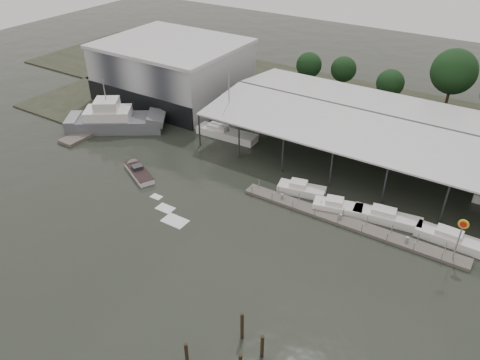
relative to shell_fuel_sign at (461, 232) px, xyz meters
The scene contains 15 objects.
ground 29.06m from the shell_fuel_sign, 159.69° to the right, with size 200.00×200.00×0.00m, color #252A22.
land_strip_far 42.05m from the shell_fuel_sign, 130.15° to the left, with size 140.00×30.00×0.30m.
land_strip_west 70.03m from the shell_fuel_sign, 163.37° to the left, with size 20.00×40.00×0.30m.
storage_warehouse 58.52m from the shell_fuel_sign, 160.06° to the left, with size 24.50×20.50×10.50m.
covered_boat_shed 20.71m from the shell_fuel_sign, 119.05° to the left, with size 58.24×24.00×6.96m.
trawler_dock 57.26m from the shell_fuel_sign, behind, with size 3.00×18.00×0.50m.
floating_dock 12.57m from the shell_fuel_sign, behind, with size 28.00×2.00×1.40m.
shell_fuel_sign is the anchor object (origin of this frame).
grey_trawler 54.50m from the shell_fuel_sign, behind, with size 16.20×13.30×8.84m.
white_sailboat 38.95m from the shell_fuel_sign, 163.45° to the left, with size 10.35×3.09×13.22m.
speedboat_underway 41.98m from the shell_fuel_sign, behind, with size 17.06×9.60×2.00m.
moored_cruiser_0 20.26m from the shell_fuel_sign, behind, with size 6.55×3.49×1.70m.
moored_cruiser_1 14.69m from the shell_fuel_sign, behind, with size 6.38×3.61×1.70m.
moored_cruiser_2 9.47m from the shell_fuel_sign, 159.75° to the left, with size 8.34×3.29×1.70m.
moored_cruiser_3 4.52m from the shell_fuel_sign, 104.00° to the left, with size 8.23×2.40×1.70m.
Camera 1 is at (28.09, -34.69, 34.79)m, focal length 35.00 mm.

